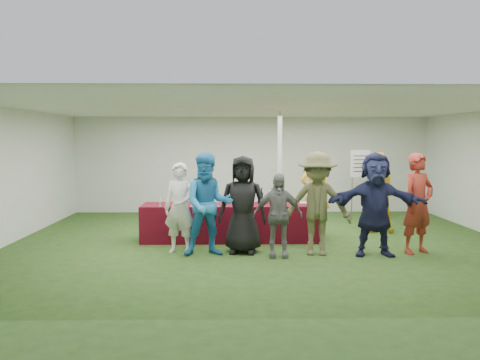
{
  "coord_description": "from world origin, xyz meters",
  "views": [
    {
      "loc": [
        -0.6,
        -9.26,
        2.09
      ],
      "look_at": [
        -0.41,
        0.24,
        1.25
      ],
      "focal_mm": 35.0,
      "sensor_mm": 36.0,
      "label": 1
    }
  ],
  "objects_px": {
    "staff_back": "(376,192)",
    "customer_3": "(278,215)",
    "wine_list_sign": "(360,169)",
    "staff_pourer": "(315,193)",
    "dump_bucket": "(313,201)",
    "customer_1": "(208,204)",
    "customer_2": "(243,204)",
    "customer_5": "(375,204)",
    "serving_table": "(230,222)",
    "customer_6": "(418,203)",
    "customer_0": "(180,208)",
    "customer_4": "(317,204)"
  },
  "relations": [
    {
      "from": "staff_back",
      "to": "customer_1",
      "type": "xyz_separation_m",
      "value": [
        -3.65,
        -2.07,
        0.02
      ]
    },
    {
      "from": "staff_pourer",
      "to": "customer_0",
      "type": "height_order",
      "value": "staff_pourer"
    },
    {
      "from": "customer_2",
      "to": "customer_3",
      "type": "height_order",
      "value": "customer_2"
    },
    {
      "from": "customer_3",
      "to": "staff_pourer",
      "type": "bearing_deg",
      "value": 62.97
    },
    {
      "from": "customer_4",
      "to": "customer_5",
      "type": "bearing_deg",
      "value": 4.54
    },
    {
      "from": "staff_pourer",
      "to": "customer_2",
      "type": "bearing_deg",
      "value": 39.77
    },
    {
      "from": "dump_bucket",
      "to": "customer_3",
      "type": "xyz_separation_m",
      "value": [
        -0.82,
        -1.14,
        -0.1
      ]
    },
    {
      "from": "customer_3",
      "to": "customer_4",
      "type": "bearing_deg",
      "value": 11.85
    },
    {
      "from": "customer_1",
      "to": "customer_6",
      "type": "xyz_separation_m",
      "value": [
        3.81,
        0.09,
        -0.01
      ]
    },
    {
      "from": "staff_back",
      "to": "customer_3",
      "type": "distance_m",
      "value": 3.28
    },
    {
      "from": "dump_bucket",
      "to": "staff_back",
      "type": "xyz_separation_m",
      "value": [
        1.6,
        1.06,
        0.06
      ]
    },
    {
      "from": "dump_bucket",
      "to": "staff_back",
      "type": "bearing_deg",
      "value": 33.52
    },
    {
      "from": "serving_table",
      "to": "wine_list_sign",
      "type": "height_order",
      "value": "wine_list_sign"
    },
    {
      "from": "customer_0",
      "to": "customer_3",
      "type": "bearing_deg",
      "value": 5.11
    },
    {
      "from": "staff_back",
      "to": "customer_1",
      "type": "relative_size",
      "value": 0.97
    },
    {
      "from": "staff_pourer",
      "to": "customer_5",
      "type": "xyz_separation_m",
      "value": [
        0.73,
        -1.88,
        0.02
      ]
    },
    {
      "from": "serving_table",
      "to": "customer_6",
      "type": "relative_size",
      "value": 1.97
    },
    {
      "from": "customer_2",
      "to": "customer_6",
      "type": "bearing_deg",
      "value": 5.69
    },
    {
      "from": "customer_1",
      "to": "customer_0",
      "type": "bearing_deg",
      "value": 152.14
    },
    {
      "from": "customer_6",
      "to": "customer_4",
      "type": "bearing_deg",
      "value": 157.79
    },
    {
      "from": "customer_0",
      "to": "customer_4",
      "type": "height_order",
      "value": "customer_4"
    },
    {
      "from": "customer_0",
      "to": "customer_2",
      "type": "relative_size",
      "value": 0.93
    },
    {
      "from": "wine_list_sign",
      "to": "customer_2",
      "type": "relative_size",
      "value": 1.01
    },
    {
      "from": "serving_table",
      "to": "customer_4",
      "type": "distance_m",
      "value": 2.06
    },
    {
      "from": "dump_bucket",
      "to": "customer_0",
      "type": "bearing_deg",
      "value": -162.55
    },
    {
      "from": "serving_table",
      "to": "customer_3",
      "type": "height_order",
      "value": "customer_3"
    },
    {
      "from": "customer_2",
      "to": "customer_4",
      "type": "height_order",
      "value": "customer_4"
    },
    {
      "from": "customer_2",
      "to": "customer_0",
      "type": "bearing_deg",
      "value": -173.32
    },
    {
      "from": "customer_1",
      "to": "customer_4",
      "type": "height_order",
      "value": "customer_4"
    },
    {
      "from": "customer_6",
      "to": "wine_list_sign",
      "type": "bearing_deg",
      "value": 65.98
    },
    {
      "from": "staff_pourer",
      "to": "customer_4",
      "type": "distance_m",
      "value": 1.82
    },
    {
      "from": "customer_1",
      "to": "staff_pourer",
      "type": "bearing_deg",
      "value": 31.78
    },
    {
      "from": "dump_bucket",
      "to": "staff_pourer",
      "type": "bearing_deg",
      "value": 76.2
    },
    {
      "from": "customer_1",
      "to": "customer_4",
      "type": "distance_m",
      "value": 1.95
    },
    {
      "from": "staff_pourer",
      "to": "customer_1",
      "type": "height_order",
      "value": "customer_1"
    },
    {
      "from": "staff_back",
      "to": "customer_2",
      "type": "height_order",
      "value": "staff_back"
    },
    {
      "from": "customer_1",
      "to": "customer_6",
      "type": "bearing_deg",
      "value": -5.69
    },
    {
      "from": "dump_bucket",
      "to": "customer_2",
      "type": "distance_m",
      "value": 1.65
    },
    {
      "from": "customer_1",
      "to": "customer_2",
      "type": "xyz_separation_m",
      "value": [
        0.62,
        0.19,
        -0.03
      ]
    },
    {
      "from": "dump_bucket",
      "to": "customer_3",
      "type": "relative_size",
      "value": 0.17
    },
    {
      "from": "customer_3",
      "to": "customer_4",
      "type": "relative_size",
      "value": 0.8
    },
    {
      "from": "dump_bucket",
      "to": "customer_6",
      "type": "distance_m",
      "value": 1.99
    },
    {
      "from": "staff_pourer",
      "to": "customer_3",
      "type": "height_order",
      "value": "staff_pourer"
    },
    {
      "from": "customer_0",
      "to": "customer_5",
      "type": "relative_size",
      "value": 0.9
    },
    {
      "from": "dump_bucket",
      "to": "customer_1",
      "type": "xyz_separation_m",
      "value": [
        -2.05,
        -1.01,
        0.08
      ]
    },
    {
      "from": "customer_1",
      "to": "customer_2",
      "type": "distance_m",
      "value": 0.65
    },
    {
      "from": "customer_1",
      "to": "customer_4",
      "type": "bearing_deg",
      "value": -6.79
    },
    {
      "from": "wine_list_sign",
      "to": "staff_pourer",
      "type": "xyz_separation_m",
      "value": [
        -1.52,
        -1.95,
        -0.41
      ]
    },
    {
      "from": "wine_list_sign",
      "to": "staff_back",
      "type": "relative_size",
      "value": 1.0
    },
    {
      "from": "staff_pourer",
      "to": "customer_3",
      "type": "xyz_separation_m",
      "value": [
        -1.01,
        -1.94,
        -0.16
      ]
    }
  ]
}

